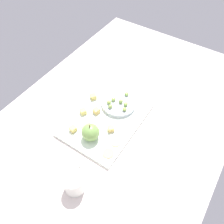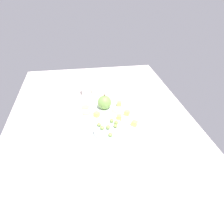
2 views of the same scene
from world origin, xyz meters
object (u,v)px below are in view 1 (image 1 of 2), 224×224
cracker_0 (108,153)px  cracker_2 (86,125)px  serving_dish (119,104)px  grape_1 (126,104)px  grape_5 (121,101)px  grape_2 (113,99)px  platter (106,120)px  cheese_cube_4 (73,129)px  cheese_cube_0 (111,129)px  grape_4 (127,94)px  grape_3 (109,102)px  cheese_cube_1 (93,97)px  cheese_cube_3 (83,111)px  cracker_1 (116,142)px  apple_whole (90,132)px  cup (74,183)px  grape_6 (125,109)px  grape_0 (110,106)px  cheese_cube_2 (96,111)px

cracker_0 → cracker_2: same height
serving_dish → grape_1: (0.06, -3.63, 1.77)cm
grape_5 → grape_2: bearing=101.2°
platter → cheese_cube_4: (-12.48, 7.80, 1.95)cm
cheese_cube_0 → grape_2: (13.08, 7.25, 1.48)cm
grape_4 → grape_3: bearing=154.7°
cheese_cube_1 → grape_3: bearing=-89.8°
cracker_2 → grape_2: size_ratio=2.23×
platter → cheese_cube_0: cheese_cube_0 is taller
cheese_cube_3 → cracker_1: 20.66cm
apple_whole → cup: 20.63cm
cheese_cube_0 → cheese_cube_1: size_ratio=1.00×
cheese_cube_3 → grape_6: bearing=-56.6°
platter → serving_dish: (9.78, -0.45, 1.68)cm
cheese_cube_4 → cracker_2: cheese_cube_4 is taller
grape_0 → grape_1: size_ratio=1.00×
cheese_cube_3 → cracker_0: cheese_cube_3 is taller
grape_4 → cracker_0: bearing=-162.4°
grape_6 → cup: (-37.45, -2.50, 0.01)cm
grape_0 → grape_5: size_ratio=1.00×
grape_1 → grape_2: bearing=94.8°
platter → cheese_cube_2: size_ratio=15.36×
grape_1 → grape_6: (-2.71, -1.07, -0.04)cm
cracker_2 → cheese_cube_3: bearing=45.4°
apple_whole → grape_5: (21.06, -1.08, -0.79)cm
apple_whole → grape_3: (17.86, 3.13, -0.87)cm
grape_2 → grape_3: size_ratio=1.00×
cracker_1 → grape_0: size_ratio=2.23×
cracker_1 → cheese_cube_0: bearing=52.0°
cracker_0 → cracker_1: bearing=2.5°
grape_0 → grape_4: same height
cheese_cube_0 → grape_3: 13.33cm
platter → serving_dish: size_ratio=2.41×
cheese_cube_0 → cracker_2: size_ratio=0.54×
apple_whole → cheese_cube_0: size_ratio=2.99×
platter → grape_0: size_ratio=18.63×
cracker_2 → cracker_1: bearing=-90.1°
serving_dish → cracker_2: size_ratio=3.47×
cheese_cube_2 → grape_6: (6.80, -10.46, 1.47)cm
grape_0 → grape_5: 5.47cm
grape_3 → grape_6: 7.94cm
cracker_0 → grape_2: size_ratio=2.23×
platter → grape_3: size_ratio=18.63×
cheese_cube_3 → grape_3: bearing=-36.7°
platter → grape_4: grape_4 is taller
apple_whole → grape_3: bearing=9.9°
apple_whole → cheese_cube_1: bearing=33.5°
serving_dish → cheese_cube_0: 14.35cm
cheese_cube_0 → grape_1: (13.59, 1.14, 1.51)cm
cheese_cube_1 → cracker_2: 15.69cm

